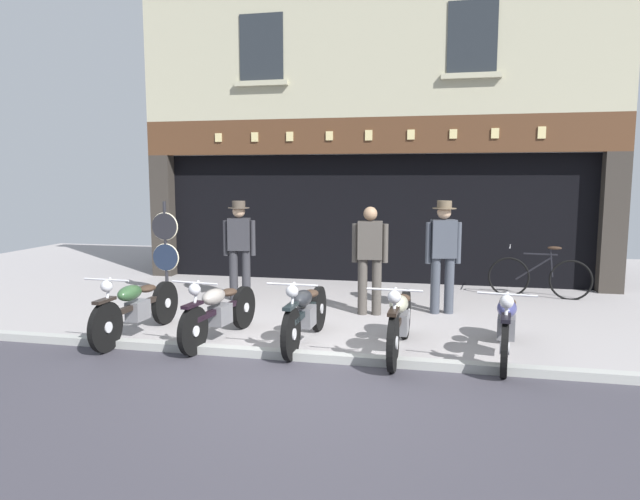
{
  "coord_description": "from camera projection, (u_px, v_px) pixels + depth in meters",
  "views": [
    {
      "loc": [
        1.45,
        -6.24,
        2.14
      ],
      "look_at": [
        -0.46,
        2.55,
        0.99
      ],
      "focal_mm": 32.02,
      "sensor_mm": 36.0,
      "label": 1
    }
  ],
  "objects": [
    {
      "name": "advert_board_near",
      "position": [
        455.0,
        194.0,
        11.28
      ],
      "size": [
        0.68,
        0.03,
        0.94
      ],
      "color": "silver"
    },
    {
      "name": "salesman_right",
      "position": [
        443.0,
        251.0,
        8.91
      ],
      "size": [
        0.55,
        0.37,
        1.78
      ],
      "rotation": [
        0.0,
        0.0,
        3.38
      ],
      "color": "#3D424C",
      "rests_on": "ground"
    },
    {
      "name": "motorcycle_center_right",
      "position": [
        400.0,
        319.0,
        6.92
      ],
      "size": [
        0.62,
        2.04,
        0.92
      ],
      "rotation": [
        0.0,
        0.0,
        3.11
      ],
      "color": "black",
      "rests_on": "ground"
    },
    {
      "name": "motorcycle_left",
      "position": [
        137.0,
        307.0,
        7.63
      ],
      "size": [
        0.62,
        2.04,
        0.91
      ],
      "rotation": [
        0.0,
        0.0,
        3.1
      ],
      "color": "black",
      "rests_on": "ground"
    },
    {
      "name": "salesman_left",
      "position": [
        239.0,
        245.0,
        9.9
      ],
      "size": [
        0.55,
        0.37,
        1.73
      ],
      "rotation": [
        0.0,
        0.0,
        3.36
      ],
      "color": "#2D2D33",
      "rests_on": "ground"
    },
    {
      "name": "leaning_bicycle",
      "position": [
        540.0,
        277.0,
        10.16
      ],
      "size": [
        1.75,
        0.5,
        0.95
      ],
      "rotation": [
        0.0,
        0.0,
        1.45
      ],
      "color": "black",
      "rests_on": "ground"
    },
    {
      "name": "ground",
      "position": [
        290.0,
        398.0,
        5.68
      ],
      "size": [
        21.47,
        22.0,
        0.18
      ],
      "color": "#999394"
    },
    {
      "name": "motorcycle_right",
      "position": [
        506.0,
        323.0,
        6.77
      ],
      "size": [
        0.62,
        2.07,
        0.91
      ],
      "rotation": [
        0.0,
        0.0,
        3.02
      ],
      "color": "black",
      "rests_on": "ground"
    },
    {
      "name": "shopkeeper_center",
      "position": [
        370.0,
        255.0,
        8.84
      ],
      "size": [
        0.56,
        0.27,
        1.69
      ],
      "rotation": [
        0.0,
        0.0,
        3.25
      ],
      "color": "#47423D",
      "rests_on": "ground"
    },
    {
      "name": "motorcycle_center",
      "position": [
        305.0,
        313.0,
        7.31
      ],
      "size": [
        0.62,
        1.98,
        0.91
      ],
      "rotation": [
        0.0,
        0.0,
        3.11
      ],
      "color": "black",
      "rests_on": "ground"
    },
    {
      "name": "motorcycle_center_left",
      "position": [
        219.0,
        310.0,
        7.46
      ],
      "size": [
        0.62,
        1.93,
        0.9
      ],
      "rotation": [
        0.0,
        0.0,
        3.02
      ],
      "color": "black",
      "rests_on": "ground"
    },
    {
      "name": "shop_facade",
      "position": [
        380.0,
        196.0,
        13.2
      ],
      "size": [
        9.77,
        4.42,
        6.28
      ],
      "color": "black",
      "rests_on": "ground"
    },
    {
      "name": "tyre_sign_pole",
      "position": [
        165.0,
        243.0,
        10.34
      ],
      "size": [
        0.51,
        0.06,
        1.71
      ],
      "color": "#232328",
      "rests_on": "ground"
    }
  ]
}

